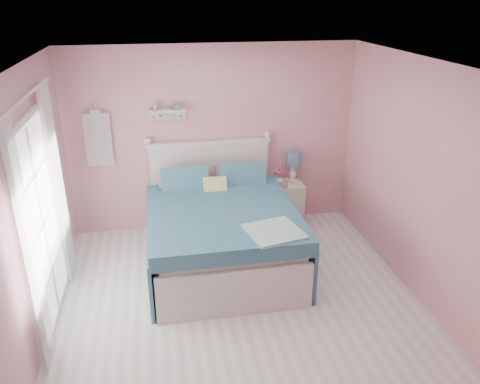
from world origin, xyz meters
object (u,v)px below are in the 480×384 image
object	(u,v)px
bed	(221,232)
vase	(279,179)
nightstand	(286,204)
teacup	(284,185)
table_lamp	(293,160)

from	to	relation	value
bed	vase	world-z (taller)	bed
nightstand	teacup	bearing A→B (deg)	-118.56
vase	teacup	world-z (taller)	vase
nightstand	vase	world-z (taller)	vase
table_lamp	teacup	bearing A→B (deg)	-128.94
bed	teacup	size ratio (longest dim) A/B	22.53
teacup	nightstand	bearing A→B (deg)	61.44
table_lamp	teacup	xyz separation A→B (m)	(-0.19, -0.23, -0.27)
bed	vase	xyz separation A→B (m)	(0.97, 0.87, 0.31)
table_lamp	vase	size ratio (longest dim) A/B	2.82
teacup	bed	bearing A→B (deg)	-144.22
vase	teacup	size ratio (longest dim) A/B	1.59
bed	table_lamp	size ratio (longest dim) A/B	5.01
table_lamp	bed	bearing A→B (deg)	-141.28
vase	teacup	bearing A→B (deg)	-71.66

